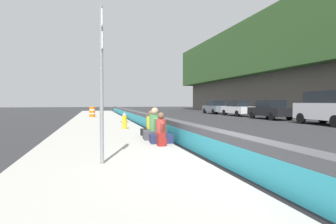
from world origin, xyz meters
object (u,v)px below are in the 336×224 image
(fire_hydrant, at_px, (124,120))
(parked_car_midline, at_px, (238,108))
(seated_person_rear, at_px, (151,128))
(route_sign_post, at_px, (101,74))
(construction_barrel, at_px, (92,112))
(seated_person_middle, at_px, (155,129))
(backpack, at_px, (161,140))
(parked_car_third, at_px, (329,108))
(seated_person_foreground, at_px, (161,133))
(parked_car_far, at_px, (215,107))
(parked_car_fourth, at_px, (270,110))

(fire_hydrant, distance_m, parked_car_midline, 18.93)
(seated_person_rear, bearing_deg, route_sign_post, 156.85)
(construction_barrel, bearing_deg, route_sign_post, -178.94)
(seated_person_middle, bearing_deg, backpack, 175.39)
(seated_person_rear, height_order, parked_car_midline, parked_car_midline)
(route_sign_post, height_order, parked_car_midline, route_sign_post)
(parked_car_third, bearing_deg, seated_person_foreground, 114.41)
(seated_person_foreground, distance_m, parked_car_midline, 22.57)
(route_sign_post, bearing_deg, backpack, -41.14)
(route_sign_post, xyz_separation_m, parked_car_far, (27.05, -14.96, -1.35))
(backpack, relative_size, parked_car_third, 0.08)
(construction_barrel, relative_size, parked_car_fourth, 0.21)
(seated_person_foreground, height_order, parked_car_far, parked_car_far)
(backpack, bearing_deg, parked_car_third, -63.41)
(fire_hydrant, height_order, backpack, fire_hydrant)
(seated_person_foreground, bearing_deg, fire_hydrant, 7.53)
(fire_hydrant, distance_m, parked_car_far, 23.19)
(route_sign_post, relative_size, parked_car_midline, 0.79)
(parked_car_third, bearing_deg, route_sign_post, 120.27)
(backpack, distance_m, parked_car_midline, 23.20)
(construction_barrel, bearing_deg, parked_car_third, -127.69)
(seated_person_foreground, relative_size, seated_person_rear, 1.00)
(seated_person_rear, height_order, parked_car_far, parked_car_far)
(seated_person_rear, xyz_separation_m, parked_car_fourth, (10.22, -12.79, 0.39))
(parked_car_far, bearing_deg, seated_person_rear, 149.84)
(route_sign_post, relative_size, construction_barrel, 3.79)
(seated_person_middle, bearing_deg, route_sign_post, 151.88)
(parked_car_third, height_order, parked_car_fourth, parked_car_third)
(parked_car_far, bearing_deg, parked_car_fourth, 179.83)
(parked_car_midline, bearing_deg, seated_person_foreground, 144.83)
(parked_car_third, relative_size, parked_car_midline, 1.07)
(seated_person_rear, distance_m, parked_car_far, 25.53)
(parked_car_fourth, height_order, parked_car_far, same)
(seated_person_foreground, bearing_deg, parked_car_fourth, -46.20)
(seated_person_foreground, bearing_deg, parked_car_far, -28.05)
(seated_person_foreground, distance_m, seated_person_middle, 0.98)
(fire_hydrant, xyz_separation_m, parked_car_midline, (13.05, -13.71, 0.27))
(seated_person_middle, distance_m, backpack, 1.66)
(seated_person_middle, xyz_separation_m, construction_barrel, (16.67, 2.44, 0.10))
(parked_car_far, bearing_deg, fire_hydrant, 144.11)
(route_sign_post, distance_m, construction_barrel, 20.59)
(seated_person_foreground, bearing_deg, parked_car_midline, -35.17)
(parked_car_third, xyz_separation_m, parked_car_fourth, (6.49, -0.00, -0.32))
(route_sign_post, height_order, seated_person_middle, route_sign_post)
(seated_person_middle, relative_size, parked_car_fourth, 0.27)
(fire_hydrant, distance_m, parked_car_third, 13.58)
(seated_person_rear, relative_size, parked_car_midline, 0.23)
(seated_person_foreground, height_order, seated_person_middle, seated_person_middle)
(parked_car_midline, height_order, parked_car_far, same)
(backpack, bearing_deg, construction_barrel, 7.17)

